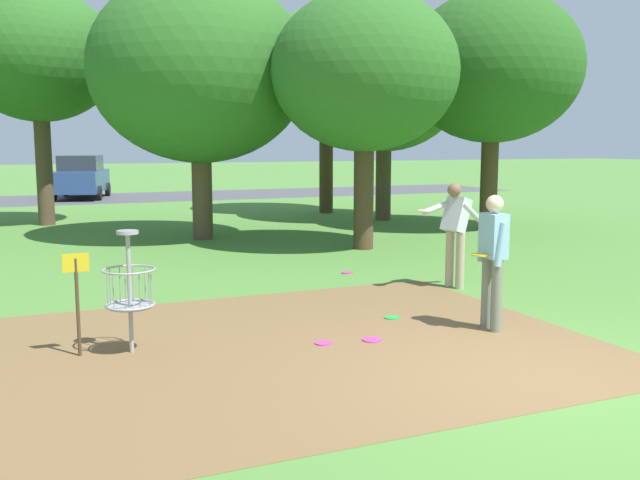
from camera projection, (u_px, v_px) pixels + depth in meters
name	position (u px, v px, depth m)	size (l,w,h in m)	color
ground_plane	(554.00, 383.00, 6.87)	(160.00, 160.00, 0.00)	#518438
dirt_tee_pad	(300.00, 344.00, 8.18)	(6.75, 5.54, 0.01)	brown
disc_golf_basket	(124.00, 287.00, 7.75)	(0.98, 0.58, 1.39)	#9E9EA3
player_foreground_watching	(493.00, 254.00, 8.71)	(0.41, 0.48, 1.71)	slate
player_throwing	(455.00, 228.00, 11.28)	(1.17, 0.45, 1.71)	tan
frisbee_near_basket	(324.00, 343.00, 8.20)	(0.20, 0.20, 0.02)	#E53D99
frisbee_far_left	(372.00, 340.00, 8.34)	(0.24, 0.24, 0.02)	#E53D99
frisbee_far_right	(392.00, 318.00, 9.40)	(0.21, 0.21, 0.02)	green
frisbee_scattered_b	(347.00, 273.00, 12.69)	(0.21, 0.21, 0.02)	#E53D99
tree_near_left	(493.00, 68.00, 18.60)	(4.72, 4.72, 6.37)	#4C3823
tree_near_right	(365.00, 72.00, 15.11)	(4.09, 4.09, 5.64)	#4C3823
tree_mid_center	(385.00, 84.00, 21.00)	(4.79, 4.79, 6.17)	brown
tree_mid_right	(199.00, 70.00, 16.70)	(5.27, 5.27, 6.34)	brown
tree_far_left	(326.00, 67.00, 23.13)	(4.60, 4.60, 6.83)	#4C3823
tree_far_right	(38.00, 56.00, 19.55)	(4.36, 4.36, 6.65)	brown
parking_lot_strip	(136.00, 197.00, 30.61)	(36.00, 6.00, 0.01)	#4C4C51
parked_car_leftmost	(81.00, 177.00, 29.89)	(2.78, 4.51, 1.84)	#2D4784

